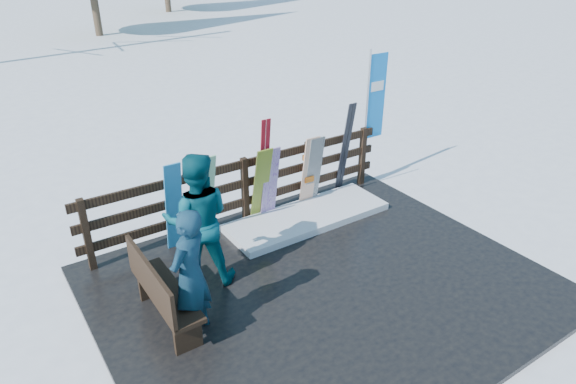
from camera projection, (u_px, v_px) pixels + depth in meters
ground at (323, 288)px, 7.30m from camera, size 700.00×700.00×0.00m
deck at (323, 286)px, 7.28m from camera, size 6.00×5.00×0.08m
fence at (245, 185)px, 8.59m from camera, size 5.60×0.10×1.15m
snow_patch at (307, 217)px, 8.85m from camera, size 2.86×1.00×0.12m
bench at (160, 290)px, 6.30m from camera, size 0.41×1.50×0.97m
snowboard_0 at (174, 207)px, 7.72m from camera, size 0.26×0.24×1.50m
snowboard_1 at (206, 198)px, 7.98m from camera, size 0.27×0.40×1.51m
snowboard_2 at (261, 186)px, 8.50m from camera, size 0.29×0.34×1.39m
snowboard_3 at (270, 184)px, 8.60m from camera, size 0.28×0.25×1.35m
snowboard_4 at (314, 172)px, 9.05m from camera, size 0.30×0.23×1.34m
snowboard_5 at (309, 172)px, 9.00m from camera, size 0.28×0.22×1.36m
ski_pair_a at (264, 170)px, 8.51m from camera, size 0.16×0.22×1.83m
ski_pair_b at (345, 149)px, 9.37m from camera, size 0.17×0.32×1.81m
rental_flag at (374, 102)px, 9.61m from camera, size 0.45×0.04×2.60m
person_front at (190, 275)px, 6.02m from camera, size 0.75×0.68×1.71m
person_back at (198, 220)px, 6.93m from camera, size 1.17×1.07×1.94m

